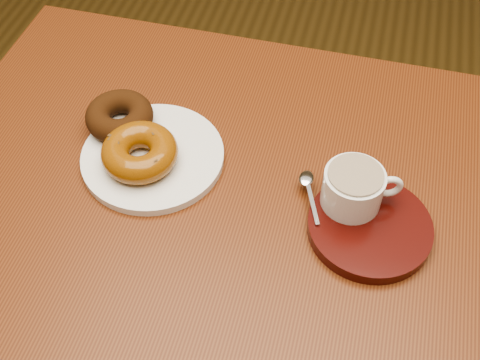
% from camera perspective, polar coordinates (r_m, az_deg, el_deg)
% --- Properties ---
extents(ground, '(6.00, 6.00, 0.00)m').
position_cam_1_polar(ground, '(1.67, 0.45, -12.99)').
color(ground, '#543D1A').
rests_on(ground, ground).
extents(cafe_table, '(0.90, 0.68, 0.84)m').
position_cam_1_polar(cafe_table, '(0.96, -1.17, -5.61)').
color(cafe_table, '#612F14').
rests_on(cafe_table, ground).
extents(donut_plate, '(0.26, 0.26, 0.01)m').
position_cam_1_polar(donut_plate, '(0.89, -8.26, 2.23)').
color(donut_plate, white).
rests_on(donut_plate, cafe_table).
extents(donut_cinnamon, '(0.12, 0.12, 0.04)m').
position_cam_1_polar(donut_cinnamon, '(0.92, -11.36, 5.97)').
color(donut_cinnamon, '#371C0B').
rests_on(donut_cinnamon, donut_plate).
extents(donut_caramel, '(0.12, 0.12, 0.04)m').
position_cam_1_polar(donut_caramel, '(0.86, -9.50, 2.63)').
color(donut_caramel, '#854A0E').
rests_on(donut_caramel, donut_plate).
extents(saucer, '(0.17, 0.17, 0.02)m').
position_cam_1_polar(saucer, '(0.82, 12.18, -4.41)').
color(saucer, '#360A07').
rests_on(saucer, cafe_table).
extents(coffee_cup, '(0.11, 0.08, 0.06)m').
position_cam_1_polar(coffee_cup, '(0.80, 10.76, -0.73)').
color(coffee_cup, white).
rests_on(coffee_cup, saucer).
extents(teaspoon, '(0.04, 0.09, 0.01)m').
position_cam_1_polar(teaspoon, '(0.83, 6.42, -0.30)').
color(teaspoon, silver).
rests_on(teaspoon, saucer).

